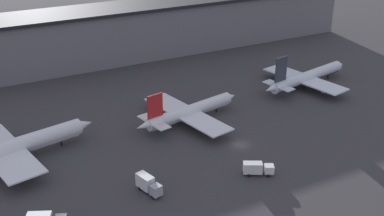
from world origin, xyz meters
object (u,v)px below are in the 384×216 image
airplane_0 (10,149)px  airplane_2 (306,77)px  service_vehicle_0 (257,168)px  service_vehicle_1 (148,184)px  airplane_1 (189,112)px

airplane_0 → airplane_2: 95.20m
service_vehicle_0 → service_vehicle_1: (-25.02, 5.41, 0.29)m
airplane_1 → service_vehicle_1: 35.87m
airplane_1 → airplane_2: airplane_2 is taller
airplane_1 → service_vehicle_1: bearing=-143.4°
airplane_2 → service_vehicle_0: size_ratio=5.57×
airplane_1 → service_vehicle_0: (1.07, -32.11, -1.25)m
airplane_2 → service_vehicle_1: bearing=-167.3°
airplane_0 → service_vehicle_1: (24.43, -27.15, -1.55)m
airplane_2 → airplane_1: bearing=174.7°
service_vehicle_1 → service_vehicle_0: bearing=62.7°
airplane_1 → airplane_2: bearing=-5.3°
airplane_1 → service_vehicle_1: airplane_1 is taller
airplane_1 → service_vehicle_0: bearing=-99.6°
service_vehicle_0 → airplane_2: bearing=67.8°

